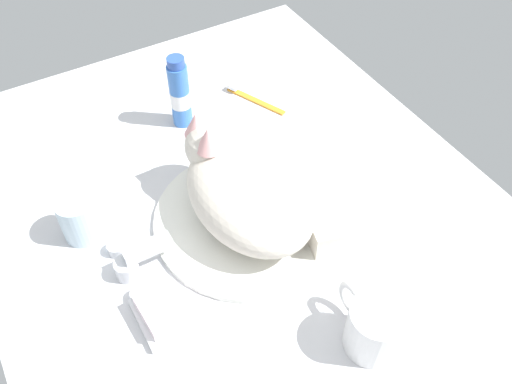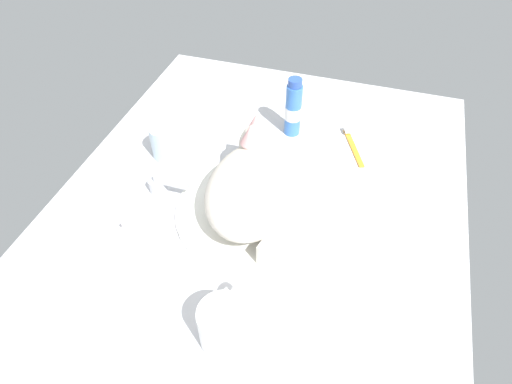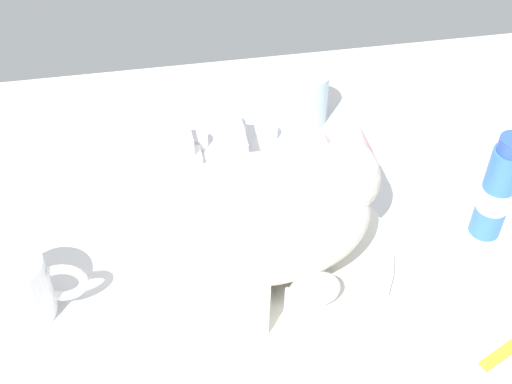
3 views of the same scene
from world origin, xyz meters
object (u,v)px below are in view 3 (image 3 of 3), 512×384
Objects in this scene: soap_bar at (166,141)px; toothpaste_bottle at (497,191)px; rinse_cup at (306,97)px; cat at (271,214)px; faucet at (234,134)px; coffee_mug at (16,289)px.

toothpaste_bottle reaches higher than soap_bar.
cat is at bearing -111.72° from rinse_cup.
toothpaste_bottle is (16.81, -25.28, 2.91)cm from rinse_cup.
soap_bar is (-9.30, -0.21, 0.22)cm from faucet.
cat is 1.90× the size of toothpaste_bottle.
cat is at bearing -62.38° from soap_bar.
coffee_mug is 1.50× the size of rinse_cup.
soap_bar is at bearing 150.81° from toothpaste_bottle.
soap_bar is at bearing -167.36° from rinse_cup.
coffee_mug is at bearing -172.91° from cat.
coffee_mug is 29.46cm from soap_bar.
faucet is 35.12cm from toothpaste_bottle.
soap_bar is 0.47× the size of toothpaste_bottle.
rinse_cup is 0.54× the size of toothpaste_bottle.
cat is 2.35× the size of coffee_mug.
cat is 26.62cm from toothpaste_bottle.
soap_bar is at bearing -178.70° from faucet.
soap_bar is (-10.50, 20.06, -4.58)cm from cat.
cat reaches higher than faucet.
faucet is 9.31cm from soap_bar.
faucet is at bearing 143.02° from toothpaste_bottle.
cat is (1.19, -20.27, 4.80)cm from faucet.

